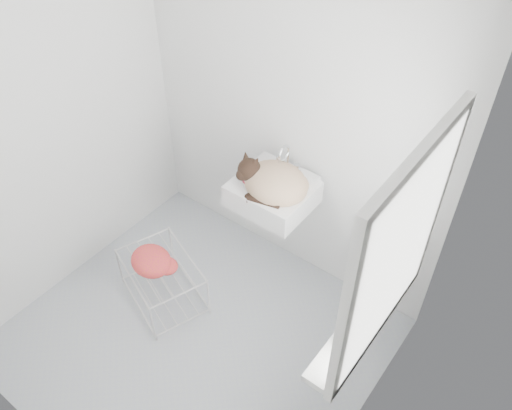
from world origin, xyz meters
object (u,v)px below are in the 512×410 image
Objects in this scene: cat at (273,182)px; bottle_c at (374,304)px; wire_rack at (163,283)px; bottle_b at (354,330)px; sink at (273,185)px; bottle_a at (344,345)px.

bottle_c is at bearing -22.88° from cat.
wire_rack is 1.57m from bottle_c.
bottle_b is 0.91× the size of bottle_c.
cat is 0.77× the size of wire_rack.
sink is 2.72× the size of bottle_c.
wire_rack is 3.07× the size of bottle_a.
wire_rack is at bearing -126.51° from sink.
cat is at bearing 51.95° from wire_rack.
bottle_b is (0.93, -0.63, 0.00)m from sink.
sink is 1.13m from bottle_b.
wire_rack is at bearing -172.55° from bottle_c.
cat is at bearing 146.09° from bottle_b.
sink is 2.62× the size of bottle_a.
cat is 2.35× the size of bottle_a.
cat is 1.01m from bottle_c.
bottle_b is at bearing -34.28° from sink.
cat is at bearing 142.05° from bottle_a.
sink is 0.85× the size of wire_rack.
sink reaches higher than bottle_b.
sink is at bearing 141.77° from bottle_a.
bottle_a is at bearing -36.20° from cat.
bottle_a is 0.30m from bottle_c.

